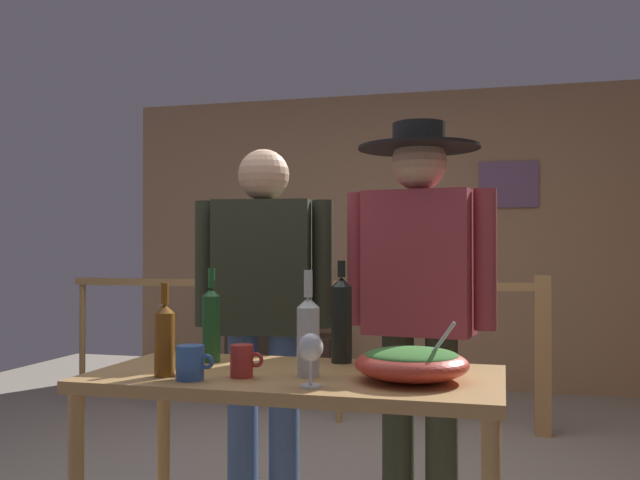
{
  "coord_description": "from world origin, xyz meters",
  "views": [
    {
      "loc": [
        0.77,
        -3.05,
        1.16
      ],
      "look_at": [
        0.1,
        -0.51,
        1.2
      ],
      "focal_mm": 39.41,
      "sensor_mm": 36.0,
      "label": 1
    }
  ],
  "objects_px": {
    "wine_bottle_clear": "(308,334)",
    "person_standing_left": "(263,301)",
    "tv_console": "(283,361)",
    "serving_table": "(296,398)",
    "wine_bottle_dark": "(342,318)",
    "wine_bottle_green": "(211,323)",
    "wine_glass": "(311,350)",
    "stair_railing": "(366,328)",
    "mug_blue": "(191,363)",
    "wine_bottle_amber": "(164,338)",
    "person_standing_right": "(419,287)",
    "salad_bowl": "(412,362)",
    "flat_screen_tv": "(282,303)",
    "framed_picture": "(508,185)",
    "mug_red": "(242,361)"
  },
  "relations": [
    {
      "from": "tv_console",
      "to": "mug_red",
      "type": "distance_m",
      "value": 3.75
    },
    {
      "from": "wine_bottle_amber",
      "to": "person_standing_left",
      "type": "height_order",
      "value": "person_standing_left"
    },
    {
      "from": "tv_console",
      "to": "mug_blue",
      "type": "height_order",
      "value": "mug_blue"
    },
    {
      "from": "framed_picture",
      "to": "tv_console",
      "type": "relative_size",
      "value": 0.53
    },
    {
      "from": "tv_console",
      "to": "wine_bottle_amber",
      "type": "xyz_separation_m",
      "value": [
        0.76,
        -3.61,
        0.66
      ]
    },
    {
      "from": "salad_bowl",
      "to": "person_standing_left",
      "type": "bearing_deg",
      "value": 137.13
    },
    {
      "from": "salad_bowl",
      "to": "mug_blue",
      "type": "height_order",
      "value": "salad_bowl"
    },
    {
      "from": "stair_railing",
      "to": "wine_glass",
      "type": "bearing_deg",
      "value": -82.49
    },
    {
      "from": "framed_picture",
      "to": "tv_console",
      "type": "height_order",
      "value": "framed_picture"
    },
    {
      "from": "tv_console",
      "to": "salad_bowl",
      "type": "bearing_deg",
      "value": -66.24
    },
    {
      "from": "wine_bottle_dark",
      "to": "wine_bottle_green",
      "type": "bearing_deg",
      "value": -167.43
    },
    {
      "from": "tv_console",
      "to": "wine_glass",
      "type": "height_order",
      "value": "wine_glass"
    },
    {
      "from": "stair_railing",
      "to": "mug_red",
      "type": "height_order",
      "value": "stair_railing"
    },
    {
      "from": "framed_picture",
      "to": "wine_bottle_dark",
      "type": "height_order",
      "value": "framed_picture"
    },
    {
      "from": "wine_bottle_green",
      "to": "mug_blue",
      "type": "relative_size",
      "value": 2.73
    },
    {
      "from": "framed_picture",
      "to": "wine_bottle_green",
      "type": "distance_m",
      "value": 3.83
    },
    {
      "from": "tv_console",
      "to": "person_standing_left",
      "type": "height_order",
      "value": "person_standing_left"
    },
    {
      "from": "flat_screen_tv",
      "to": "wine_bottle_amber",
      "type": "relative_size",
      "value": 2.05
    },
    {
      "from": "wine_glass",
      "to": "wine_bottle_clear",
      "type": "height_order",
      "value": "wine_bottle_clear"
    },
    {
      "from": "wine_bottle_green",
      "to": "person_standing_left",
      "type": "relative_size",
      "value": 0.21
    },
    {
      "from": "wine_bottle_green",
      "to": "person_standing_right",
      "type": "height_order",
      "value": "person_standing_right"
    },
    {
      "from": "salad_bowl",
      "to": "wine_bottle_green",
      "type": "distance_m",
      "value": 0.77
    },
    {
      "from": "wine_bottle_green",
      "to": "tv_console",
      "type": "bearing_deg",
      "value": 103.37
    },
    {
      "from": "wine_bottle_dark",
      "to": "person_standing_left",
      "type": "height_order",
      "value": "person_standing_left"
    },
    {
      "from": "wine_bottle_clear",
      "to": "person_standing_left",
      "type": "xyz_separation_m",
      "value": [
        -0.39,
        0.68,
        0.05
      ]
    },
    {
      "from": "wine_bottle_green",
      "to": "wine_bottle_dark",
      "type": "bearing_deg",
      "value": 12.57
    },
    {
      "from": "tv_console",
      "to": "serving_table",
      "type": "relative_size",
      "value": 0.67
    },
    {
      "from": "flat_screen_tv",
      "to": "wine_bottle_clear",
      "type": "height_order",
      "value": "wine_bottle_clear"
    },
    {
      "from": "wine_bottle_dark",
      "to": "wine_bottle_clear",
      "type": "bearing_deg",
      "value": -98.53
    },
    {
      "from": "salad_bowl",
      "to": "wine_glass",
      "type": "bearing_deg",
      "value": -146.98
    },
    {
      "from": "tv_console",
      "to": "mug_blue",
      "type": "bearing_deg",
      "value": -76.66
    },
    {
      "from": "wine_glass",
      "to": "person_standing_left",
      "type": "height_order",
      "value": "person_standing_left"
    },
    {
      "from": "stair_railing",
      "to": "flat_screen_tv",
      "type": "distance_m",
      "value": 1.37
    },
    {
      "from": "flat_screen_tv",
      "to": "salad_bowl",
      "type": "distance_m",
      "value": 3.78
    },
    {
      "from": "wine_glass",
      "to": "stair_railing",
      "type": "bearing_deg",
      "value": 97.51
    },
    {
      "from": "salad_bowl",
      "to": "wine_bottle_green",
      "type": "xyz_separation_m",
      "value": [
        -0.75,
        0.18,
        0.08
      ]
    },
    {
      "from": "wine_bottle_dark",
      "to": "stair_railing",
      "type": "bearing_deg",
      "value": 98.77
    },
    {
      "from": "wine_glass",
      "to": "wine_bottle_dark",
      "type": "bearing_deg",
      "value": 91.54
    },
    {
      "from": "person_standing_right",
      "to": "salad_bowl",
      "type": "bearing_deg",
      "value": 102.7
    },
    {
      "from": "salad_bowl",
      "to": "serving_table",
      "type": "bearing_deg",
      "value": 173.66
    },
    {
      "from": "salad_bowl",
      "to": "wine_bottle_clear",
      "type": "xyz_separation_m",
      "value": [
        -0.33,
        -0.01,
        0.08
      ]
    },
    {
      "from": "serving_table",
      "to": "mug_red",
      "type": "bearing_deg",
      "value": -139.65
    },
    {
      "from": "stair_railing",
      "to": "mug_blue",
      "type": "xyz_separation_m",
      "value": [
        -0.05,
        -2.6,
        0.17
      ]
    },
    {
      "from": "serving_table",
      "to": "person_standing_left",
      "type": "relative_size",
      "value": 0.84
    },
    {
      "from": "flat_screen_tv",
      "to": "person_standing_right",
      "type": "relative_size",
      "value": 0.37
    },
    {
      "from": "wine_bottle_clear",
      "to": "salad_bowl",
      "type": "bearing_deg",
      "value": 1.14
    },
    {
      "from": "salad_bowl",
      "to": "wine_bottle_clear",
      "type": "bearing_deg",
      "value": -178.86
    },
    {
      "from": "wine_bottle_dark",
      "to": "wine_bottle_clear",
      "type": "distance_m",
      "value": 0.29
    },
    {
      "from": "wine_bottle_green",
      "to": "wine_bottle_amber",
      "type": "bearing_deg",
      "value": -95.27
    },
    {
      "from": "framed_picture",
      "to": "serving_table",
      "type": "bearing_deg",
      "value": -100.64
    }
  ]
}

